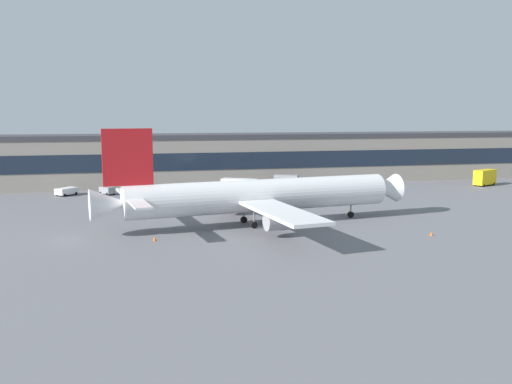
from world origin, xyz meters
The scene contains 10 objects.
ground_plane centered at (0.00, 0.00, 0.00)m, with size 600.00×600.00×0.00m, color slate.
terminal_building centered at (0.00, 54.56, 6.70)m, with size 199.11×16.13×13.36m.
airliner centered at (-13.40, -2.57, 4.98)m, with size 54.77×46.91×16.33m.
pushback_tractor centered at (-48.25, 40.21, 1.05)m, with size 5.13×5.32×1.75m.
stair_truck centered at (4.14, 39.17, 1.98)m, with size 6.39×5.10×3.55m.
catering_truck centered at (56.96, 33.59, 2.29)m, with size 7.62×5.45×4.15m.
baggage_tug centered at (-39.05, 39.21, 1.09)m, with size 3.80×4.06×1.85m.
fuel_truck centered at (-8.74, 35.45, 1.88)m, with size 8.68×6.62×3.35m.
traffic_cone_0 centered at (10.88, -16.63, 0.31)m, with size 0.49×0.49×0.62m, color #F2590C.
traffic_cone_1 centered at (-30.66, -10.34, 0.31)m, with size 0.49×0.49×0.61m, color #F2590C.
Camera 1 is at (-34.02, -89.10, 18.29)m, focal length 37.81 mm.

